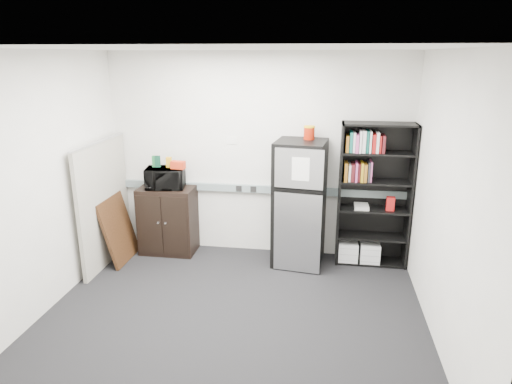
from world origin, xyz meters
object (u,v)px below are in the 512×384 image
(cabinet, at_px, (168,220))
(microwave, at_px, (165,178))
(cubicle_partition, at_px, (104,203))
(bookshelf, at_px, (373,192))
(refrigerator, at_px, (299,204))

(cabinet, bearing_deg, microwave, -90.00)
(cabinet, xyz_separation_m, microwave, (0.00, -0.02, 0.60))
(cubicle_partition, bearing_deg, bookshelf, 8.13)
(cabinet, distance_m, refrigerator, 1.83)
(cabinet, height_order, refrigerator, refrigerator)
(microwave, bearing_deg, bookshelf, -7.89)
(cubicle_partition, bearing_deg, microwave, 30.37)
(cubicle_partition, relative_size, refrigerator, 1.00)
(cubicle_partition, relative_size, cabinet, 1.75)
(refrigerator, bearing_deg, cabinet, -175.38)
(cabinet, distance_m, microwave, 0.60)
(bookshelf, relative_size, cabinet, 2.00)
(refrigerator, bearing_deg, cubicle_partition, -165.04)
(bookshelf, height_order, cubicle_partition, bookshelf)
(cubicle_partition, xyz_separation_m, cabinet, (0.69, 0.42, -0.35))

